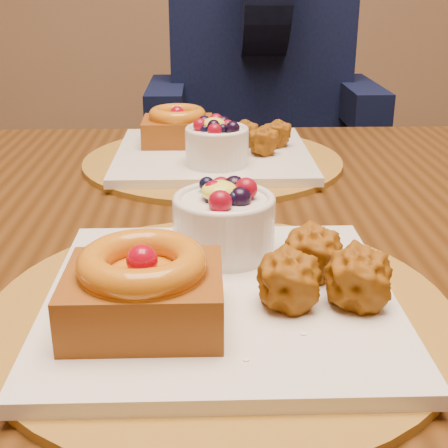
{
  "coord_description": "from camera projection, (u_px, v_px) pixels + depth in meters",
  "views": [
    {
      "loc": [
        -0.07,
        -0.72,
        1.02
      ],
      "look_at": [
        -0.06,
        -0.22,
        0.81
      ],
      "focal_mm": 50.0,
      "sensor_mm": 36.0,
      "label": 1
    }
  ],
  "objects": [
    {
      "name": "chair_far",
      "position": [
        246.0,
        188.0,
        1.56
      ],
      "size": [
        0.56,
        0.56,
        0.94
      ],
      "rotation": [
        0.0,
        0.0,
        -0.29
      ],
      "color": "black",
      "rests_on": "ground"
    },
    {
      "name": "dining_table",
      "position": [
        216.0,
        277.0,
        0.75
      ],
      "size": [
        1.6,
        0.9,
        0.76
      ],
      "color": "#341D09",
      "rests_on": "ground"
    },
    {
      "name": "place_setting_far",
      "position": [
        211.0,
        149.0,
        0.91
      ],
      "size": [
        0.38,
        0.38,
        0.08
      ],
      "color": "brown",
      "rests_on": "dining_table"
    },
    {
      "name": "diner",
      "position": [
        260.0,
        39.0,
        1.44
      ],
      "size": [
        0.5,
        0.49,
        0.82
      ],
      "rotation": [
        0.0,
        0.0,
        0.37
      ],
      "color": "black",
      "rests_on": "ground"
    },
    {
      "name": "place_setting_near",
      "position": [
        217.0,
        281.0,
        0.51
      ],
      "size": [
        0.38,
        0.38,
        0.09
      ],
      "color": "brown",
      "rests_on": "dining_table"
    }
  ]
}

